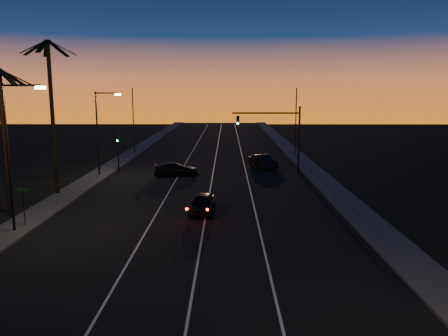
{
  "coord_description": "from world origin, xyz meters",
  "views": [
    {
      "loc": [
        1.97,
        -5.46,
        8.5
      ],
      "look_at": [
        1.76,
        24.71,
        3.2
      ],
      "focal_mm": 35.0,
      "sensor_mm": 36.0,
      "label": 1
    }
  ],
  "objects_px": {
    "right_car": "(263,162)",
    "cross_car": "(176,169)",
    "signal_mast": "(277,128)",
    "lead_car": "(202,203)"
  },
  "relations": [
    {
      "from": "signal_mast",
      "to": "right_car",
      "type": "xyz_separation_m",
      "value": [
        -1.09,
        2.96,
        -4.04
      ]
    },
    {
      "from": "signal_mast",
      "to": "lead_car",
      "type": "height_order",
      "value": "signal_mast"
    },
    {
      "from": "cross_car",
      "to": "right_car",
      "type": "bearing_deg",
      "value": 26.47
    },
    {
      "from": "lead_car",
      "to": "cross_car",
      "type": "bearing_deg",
      "value": 104.09
    },
    {
      "from": "lead_car",
      "to": "right_car",
      "type": "relative_size",
      "value": 0.98
    },
    {
      "from": "right_car",
      "to": "cross_car",
      "type": "distance_m",
      "value": 10.37
    },
    {
      "from": "right_car",
      "to": "cross_car",
      "type": "height_order",
      "value": "right_car"
    },
    {
      "from": "lead_car",
      "to": "cross_car",
      "type": "height_order",
      "value": "lead_car"
    },
    {
      "from": "lead_car",
      "to": "right_car",
      "type": "distance_m",
      "value": 19.33
    },
    {
      "from": "signal_mast",
      "to": "right_car",
      "type": "height_order",
      "value": "signal_mast"
    }
  ]
}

